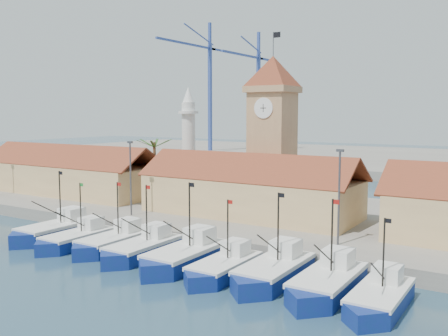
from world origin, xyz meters
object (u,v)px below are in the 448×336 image
Objects in this scene: minaret at (189,141)px; boat_0 at (54,232)px; boat_4 at (183,258)px; clock_tower at (272,128)px.

boat_0 is at bearing -90.74° from minaret.
clock_tower is (-2.88, 23.35, 11.13)m from boat_4.
clock_tower reaches higher than boat_0.
boat_4 is 0.65× the size of minaret.
boat_0 is 0.98× the size of boat_4.
minaret is (-15.00, 2.00, -2.23)m from clock_tower.
boat_4 is (18.20, -0.53, 0.01)m from boat_0.
minaret is (-17.88, 25.36, 8.90)m from boat_4.
minaret is at bearing 125.19° from boat_4.
boat_0 is at bearing -123.87° from clock_tower.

